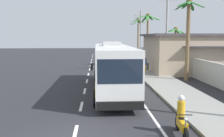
# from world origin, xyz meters

# --- Properties ---
(sidewalk_kerb) EXTENTS (3.20, 90.00, 0.14)m
(sidewalk_kerb) POSITION_xyz_m (6.80, 10.00, 0.07)
(sidewalk_kerb) COLOR gray
(sidewalk_kerb) RESTS_ON ground
(lane_markings) EXTENTS (3.90, 71.00, 0.01)m
(lane_markings) POSITION_xyz_m (2.41, 14.38, 0.00)
(lane_markings) COLOR white
(lane_markings) RESTS_ON ground
(boundary_wall) EXTENTS (0.24, 60.00, 1.95)m
(boundary_wall) POSITION_xyz_m (10.60, 14.00, 0.98)
(boundary_wall) COLOR #B2B2AD
(boundary_wall) RESTS_ON ground
(coach_bus_foreground) EXTENTS (2.97, 12.38, 3.65)m
(coach_bus_foreground) POSITION_xyz_m (2.09, 9.06, 1.90)
(coach_bus_foreground) COLOR white
(coach_bus_foreground) RESTS_ON ground
(motorcycle_beside_bus) EXTENTS (0.56, 1.96, 1.67)m
(motorcycle_beside_bus) POSITION_xyz_m (4.40, 0.36, 0.67)
(motorcycle_beside_bus) COLOR black
(motorcycle_beside_bus) RESTS_ON ground
(motorcycle_trailing) EXTENTS (0.56, 1.96, 1.57)m
(motorcycle_trailing) POSITION_xyz_m (4.58, 17.17, 0.64)
(motorcycle_trailing) COLOR black
(motorcycle_trailing) RESTS_ON ground
(pedestrian_near_kerb) EXTENTS (0.36, 0.36, 1.72)m
(pedestrian_near_kerb) POSITION_xyz_m (6.21, 17.72, 1.04)
(pedestrian_near_kerb) COLOR gold
(pedestrian_near_kerb) RESTS_ON sidewalk_kerb
(utility_pole_mid) EXTENTS (2.25, 0.24, 9.44)m
(utility_pole_mid) POSITION_xyz_m (8.65, 18.01, 4.92)
(utility_pole_mid) COLOR #9E9E99
(utility_pole_mid) RESTS_ON ground
(utility_pole_far) EXTENTS (2.97, 0.24, 8.64)m
(utility_pole_far) POSITION_xyz_m (8.54, 34.33, 4.62)
(utility_pole_far) COLOR #9E9E99
(utility_pole_far) RESTS_ON ground
(palm_nearest) EXTENTS (2.92, 2.78, 7.50)m
(palm_nearest) POSITION_xyz_m (8.80, 38.25, 5.29)
(palm_nearest) COLOR brown
(palm_nearest) RESTS_ON ground
(palm_second) EXTENTS (3.04, 2.90, 5.28)m
(palm_second) POSITION_xyz_m (10.85, 21.86, 3.91)
(palm_second) COLOR brown
(palm_second) RESTS_ON ground
(palm_third) EXTENTS (2.82, 2.91, 7.41)m
(palm_third) POSITION_xyz_m (9.16, 12.91, 4.97)
(palm_third) COLOR brown
(palm_third) RESTS_ON ground
(palm_fourth) EXTENTS (3.50, 3.21, 7.16)m
(palm_fourth) POSITION_xyz_m (7.76, 24.20, 5.36)
(palm_fourth) COLOR brown
(palm_fourth) RESTS_ON ground
(roadside_building) EXTENTS (16.72, 9.49, 4.37)m
(roadside_building) POSITION_xyz_m (14.97, 19.08, 2.20)
(roadside_building) COLOR tan
(roadside_building) RESTS_ON ground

